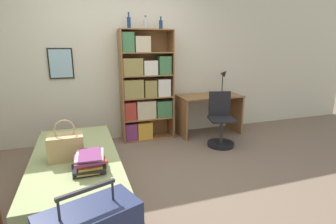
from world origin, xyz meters
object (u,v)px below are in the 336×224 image
Objects in this scene: book_stack_on_bed at (89,162)px; bottle_brown at (146,24)px; bed at (77,171)px; bottle_green at (129,22)px; desk at (209,107)px; handbag at (66,146)px; bookcase at (144,89)px; desk_lamp at (224,77)px; bottle_clear at (161,24)px; desk_chair at (221,128)px.

bottle_brown is at bearing 60.24° from book_stack_on_bed.
bottle_green reaches higher than bed.
bottle_green is at bearing 173.31° from desk.
bookcase is (1.21, 1.45, 0.33)m from handbag.
bookcase is 1.23m from desk.
desk is at bearing 28.32° from bed.
bottle_green is at bearing 56.42° from handbag.
book_stack_on_bed is at bearing -144.45° from desk_lamp.
bookcase reaches higher than bed.
desk reaches higher than book_stack_on_bed.
bookcase is 1.08m from bottle_clear.
bottle_clear is (1.44, 1.37, 1.71)m from bed.
desk is 0.63m from desk_lamp.
desk_chair reaches higher than bed.
book_stack_on_bed is 3.12m from desk_lamp.
handbag is 0.23× the size of bookcase.
desk is at bearing -164.28° from desk_lamp.
handbag is 0.38× the size of desk.
bottle_clear is (1.30, 1.83, 1.42)m from book_stack_on_bed.
bottle_brown is at bearing 49.44° from bed.
handbag is 2.38m from bottle_brown.
bottle_green reaches higher than bottle_brown.
bottle_brown reaches higher than desk_lamp.
desk is at bearing -7.36° from bottle_brown.
bottle_clear is (0.25, -0.01, -0.00)m from bottle_brown.
bed is at bearing 51.91° from handbag.
book_stack_on_bed reaches higher than bed.
bed is 4.52× the size of desk_lamp.
bookcase is at bearing 179.21° from desk_lamp.
book_stack_on_bed is 0.43× the size of desk_chair.
desk_chair is at bearing -99.15° from desk.
bookcase reaches higher than desk_chair.
book_stack_on_bed is 2.55m from bottle_brown.
bookcase is 8.91× the size of bottle_brown.
desk_lamp is at bearing 26.87° from bed.
bottle_brown is at bearing -3.84° from bottle_green.
bed is 5.47× the size of book_stack_on_bed.
bottle_green is 1.94m from desk_lamp.
desk_chair reaches higher than desk.
bookcase is 4.07× the size of desk_lamp.
bottle_clear reaches higher than desk_lamp.
bottle_green reaches higher than bottle_clear.
bottle_brown is at bearing 177.97° from desk_lamp.
bookcase is 1.63× the size of desk.
handbag is 1.92m from bookcase.
book_stack_on_bed is at bearing -58.77° from handbag.
bookcase is at bearing 174.45° from desk.
bed is at bearing -130.56° from bottle_brown.
bed is 8.19× the size of bottle_green.
bottle_green is 1.21× the size of bottle_brown.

